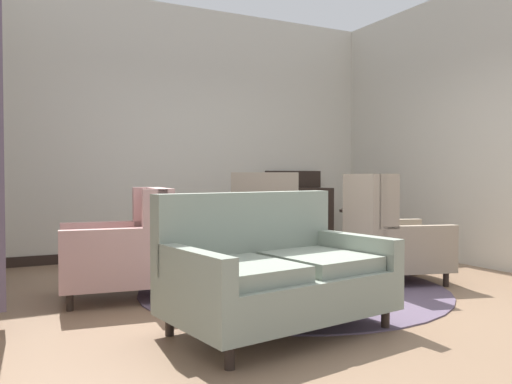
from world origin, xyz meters
TOP-DOWN VIEW (x-y plane):
  - ground at (0.00, 0.00)m, footprint 7.92×7.92m
  - wall_back at (0.00, 2.83)m, footprint 5.38×0.08m
  - wall_right at (2.61, 0.85)m, footprint 0.08×3.96m
  - baseboard_back at (0.00, 2.77)m, footprint 5.22×0.03m
  - area_rug at (0.00, 0.30)m, footprint 2.87×2.87m
  - coffee_table at (-0.09, 0.46)m, footprint 0.88×0.88m
  - porcelain_vase at (-0.04, 0.46)m, footprint 0.16×0.16m
  - settee at (-0.78, -0.74)m, footprint 1.61×1.12m
  - armchair_foreground_right at (-1.49, 0.69)m, footprint 1.00×0.89m
  - armchair_back_corner at (1.04, 0.17)m, footprint 1.05×1.00m
  - armchair_far_left at (0.37, 1.54)m, footprint 1.06×1.07m
  - side_table at (1.48, 1.13)m, footprint 0.56×0.56m
  - sideboard at (1.45, 2.53)m, footprint 0.94×0.39m

SIDE VIEW (x-z plane):
  - ground at x=0.00m, z-range 0.00..0.00m
  - area_rug at x=0.00m, z-range 0.00..0.01m
  - baseboard_back at x=0.00m, z-range 0.00..0.12m
  - coffee_table at x=-0.09m, z-range 0.15..0.62m
  - settee at x=-0.78m, z-range -0.08..0.87m
  - side_table at x=1.48m, z-range 0.07..0.73m
  - armchair_foreground_right at x=-1.49m, z-range -0.07..0.89m
  - armchair_back_corner at x=1.04m, z-range -0.10..0.99m
  - armchair_far_left at x=0.37m, z-range -0.09..1.02m
  - sideboard at x=1.45m, z-range -0.06..1.08m
  - porcelain_vase at x=-0.04m, z-range 0.44..0.82m
  - wall_back at x=0.00m, z-range 0.00..3.34m
  - wall_right at x=2.61m, z-range 0.00..3.34m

